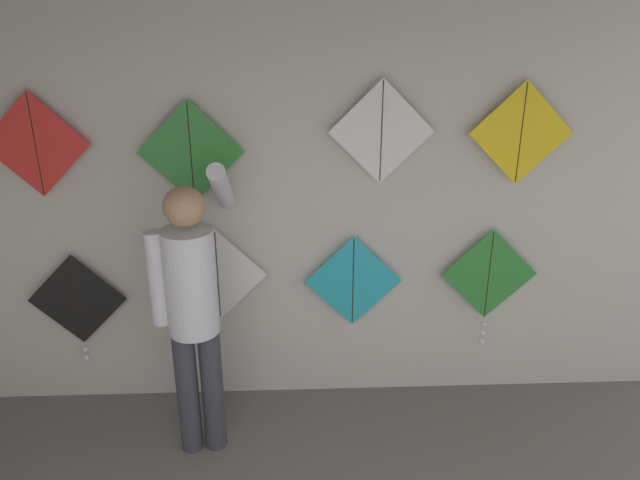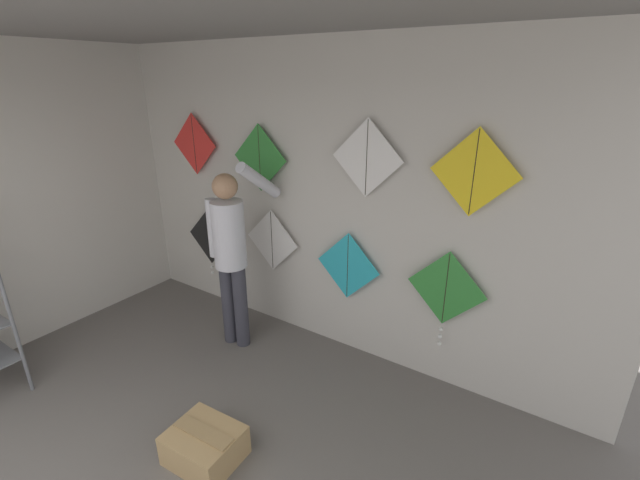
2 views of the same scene
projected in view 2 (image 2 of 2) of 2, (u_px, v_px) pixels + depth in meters
The scene contains 12 objects.
back_panel at pixel (313, 201), 3.96m from camera, with size 5.29×0.06×2.80m, color beige.
ceiling_slab at pixel (122, 5), 2.14m from camera, with size 5.29×4.09×0.04m, color gray.
shopkeeper at pixel (231, 246), 3.92m from camera, with size 0.46×0.65×1.81m.
cardboard_box at pixel (205, 445), 2.93m from camera, with size 0.50×0.43×0.24m.
kite_0 at pixel (210, 239), 4.81m from camera, with size 0.64×0.04×0.78m.
kite_1 at pixel (272, 240), 4.28m from camera, with size 0.64×0.01×0.64m.
kite_2 at pixel (348, 266), 3.85m from camera, with size 0.64×0.01×0.64m.
kite_3 at pixel (446, 292), 3.39m from camera, with size 0.64×0.04×0.85m.
kite_4 at pixel (194, 144), 4.48m from camera, with size 0.64×0.01×0.64m.
kite_5 at pixel (260, 158), 4.04m from camera, with size 0.64×0.01×0.64m.
kite_6 at pixel (367, 158), 3.41m from camera, with size 0.64×0.01×0.64m.
kite_7 at pixel (474, 173), 2.99m from camera, with size 0.64×0.01×0.64m.
Camera 2 is at (2.17, 0.17, 2.49)m, focal length 24.00 mm.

